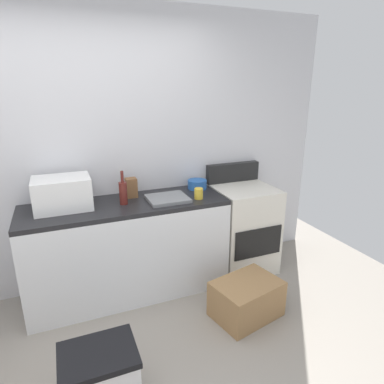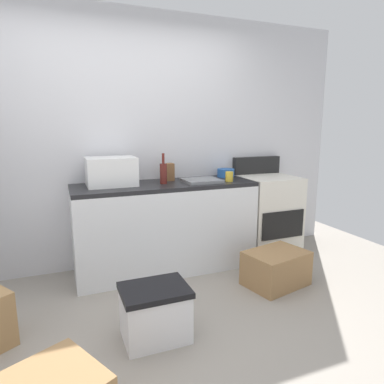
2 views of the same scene
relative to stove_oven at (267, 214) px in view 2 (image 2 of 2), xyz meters
name	(u,v)px [view 2 (image 2 of 2)]	position (x,y,z in m)	size (l,w,h in m)	color
ground_plane	(177,341)	(-1.52, -1.21, -0.47)	(6.00, 6.00, 0.00)	gray
wall_back	(126,142)	(-1.52, 0.34, 0.83)	(5.00, 0.10, 2.60)	silver
kitchen_counter	(165,227)	(-1.22, -0.01, -0.02)	(1.80, 0.60, 0.90)	silver
stove_oven	(267,214)	(0.00, 0.00, 0.00)	(0.60, 0.61, 1.10)	silver
microwave	(111,171)	(-1.73, 0.06, 0.57)	(0.46, 0.34, 0.27)	white
sink_basin	(202,181)	(-0.85, -0.07, 0.45)	(0.36, 0.32, 0.03)	slate
wine_bottle	(163,173)	(-1.24, -0.02, 0.54)	(0.07, 0.07, 0.30)	#591E19
coffee_mug	(229,177)	(-0.57, -0.14, 0.48)	(0.08, 0.08, 0.10)	gold
knife_block	(169,172)	(-1.13, 0.14, 0.52)	(0.10, 0.10, 0.18)	brown
mixing_bowl	(226,173)	(-0.46, 0.15, 0.48)	(0.19, 0.19, 0.09)	#2659A5
cardboard_box_small	(276,268)	(-0.38, -0.74, -0.30)	(0.55, 0.40, 0.32)	olive
storage_bin	(155,312)	(-1.65, -1.12, -0.27)	(0.46, 0.36, 0.38)	silver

